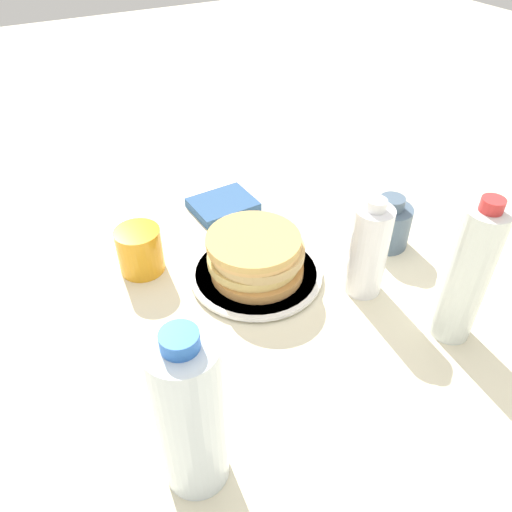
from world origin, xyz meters
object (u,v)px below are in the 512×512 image
juice_glass (140,250)px  water_bottle_near (467,275)px  water_bottle_mid (368,250)px  pancake_stack (255,254)px  plate (256,273)px  water_bottle_far (190,415)px  cream_jug (388,224)px

juice_glass → water_bottle_near: size_ratio=0.34×
water_bottle_mid → pancake_stack: bearing=141.3°
plate → water_bottle_far: size_ratio=0.95×
water_bottle_near → cream_jug: bearing=75.5°
water_bottle_mid → water_bottle_near: bearing=-67.5°
juice_glass → cream_jug: (0.44, -0.15, 0.00)m
plate → cream_jug: cream_jug is taller
plate → juice_glass: bearing=145.8°
water_bottle_mid → water_bottle_far: size_ratio=0.74×
cream_jug → water_bottle_mid: 0.15m
pancake_stack → water_bottle_near: size_ratio=0.71×
plate → cream_jug: size_ratio=2.28×
pancake_stack → water_bottle_far: size_ratio=0.71×
juice_glass → cream_jug: 0.46m
water_bottle_near → water_bottle_mid: bearing=112.5°
juice_glass → water_bottle_far: 0.41m
water_bottle_far → water_bottle_mid: bearing=24.0°
plate → pancake_stack: 0.04m
pancake_stack → water_bottle_near: water_bottle_near is taller
plate → water_bottle_far: bearing=-129.4°
pancake_stack → water_bottle_near: (0.21, -0.26, 0.07)m
plate → pancake_stack: size_ratio=1.35×
plate → pancake_stack: pancake_stack is taller
water_bottle_far → plate: bearing=50.6°
juice_glass → water_bottle_mid: water_bottle_mid is taller
cream_jug → pancake_stack: bearing=172.6°
pancake_stack → cream_jug: cream_jug is taller
juice_glass → water_bottle_far: (-0.06, -0.40, 0.07)m
plate → juice_glass: (-0.17, 0.12, 0.04)m
water_bottle_mid → cream_jug: bearing=35.1°
water_bottle_mid → juice_glass: bearing=144.1°
water_bottle_near → juice_glass: bearing=135.3°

